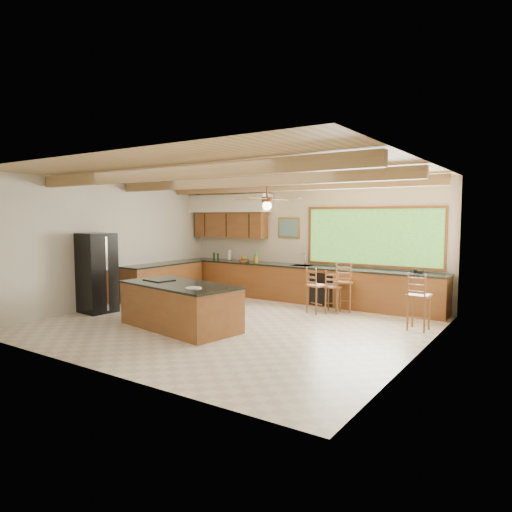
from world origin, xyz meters
The scene contains 9 objects.
ground centered at (0.00, 0.00, 0.00)m, with size 7.20×7.20×0.00m, color beige.
room_shell centered at (-0.17, 0.65, 2.21)m, with size 7.27×6.54×3.02m.
counter_run centered at (-0.82, 2.52, 0.46)m, with size 7.12×3.10×1.23m.
island centered at (-0.67, -0.78, 0.43)m, with size 2.64×1.57×0.88m.
refrigerator centered at (-3.22, -0.73, 0.89)m, with size 0.76×0.74×1.78m.
bar_stool_a centered at (0.93, 1.82, 0.61)m, with size 0.47×0.47×1.03m.
bar_stool_b centered at (1.36, 2.39, 0.66)m, with size 0.46×0.46×1.11m.
bar_stool_c centered at (1.19, 2.14, 0.56)m, with size 0.40×0.40×0.95m.
bar_stool_d centered at (3.20, 1.54, 0.65)m, with size 0.41×0.41×1.10m.
Camera 1 is at (5.36, -7.17, 2.16)m, focal length 32.00 mm.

